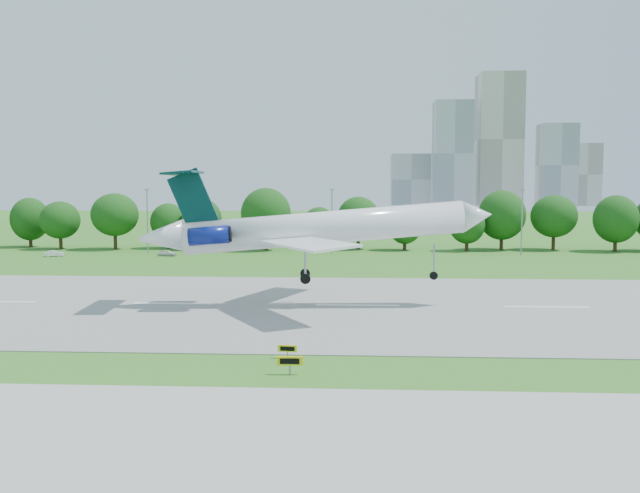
% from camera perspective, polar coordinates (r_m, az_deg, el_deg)
% --- Properties ---
extents(ground, '(600.00, 600.00, 0.00)m').
position_cam_1_polar(ground, '(56.14, -18.21, -8.68)').
color(ground, '#2C6B1C').
rests_on(ground, ground).
extents(runway, '(400.00, 45.00, 0.08)m').
position_cam_1_polar(runway, '(79.45, -11.61, -4.52)').
color(runway, gray).
rests_on(runway, ground).
extents(tree_line, '(288.40, 8.40, 10.40)m').
position_cam_1_polar(tree_line, '(144.32, -4.85, 2.25)').
color(tree_line, '#382314').
rests_on(tree_line, ground).
extents(light_poles, '(175.90, 0.25, 12.19)m').
position_cam_1_polar(light_poles, '(134.83, -6.50, 2.11)').
color(light_poles, gray).
rests_on(light_poles, ground).
extents(skyline, '(127.00, 52.00, 80.00)m').
position_cam_1_polar(skyline, '(448.86, 13.57, 7.08)').
color(skyline, '#B2B2B7').
rests_on(skyline, ground).
extents(airliner, '(38.01, 27.50, 12.14)m').
position_cam_1_polar(airliner, '(75.94, -1.12, 1.51)').
color(airliner, white).
rests_on(airliner, ground).
extents(taxi_sign_centre, '(1.47, 0.32, 1.03)m').
position_cam_1_polar(taxi_sign_centre, '(53.93, -2.63, -8.17)').
color(taxi_sign_centre, gray).
rests_on(taxi_sign_centre, ground).
extents(taxi_sign_right, '(1.80, 0.28, 1.26)m').
position_cam_1_polar(taxi_sign_right, '(49.51, -2.43, -9.16)').
color(taxi_sign_right, gray).
rests_on(taxi_sign_right, ground).
extents(service_vehicle_a, '(3.54, 2.38, 1.10)m').
position_cam_1_polar(service_vehicle_a, '(137.74, -20.52, -0.53)').
color(service_vehicle_a, silver).
rests_on(service_vehicle_a, ground).
extents(service_vehicle_b, '(3.49, 1.73, 1.14)m').
position_cam_1_polar(service_vehicle_b, '(132.77, -12.13, -0.51)').
color(service_vehicle_b, silver).
rests_on(service_vehicle_b, ground).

